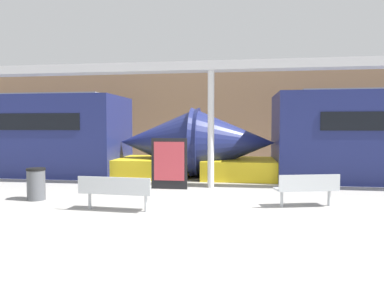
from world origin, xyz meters
TOP-DOWN VIEW (x-y plane):
  - ground_plane at (0.00, 0.00)m, footprint 60.00×60.00m
  - station_wall at (0.00, 11.47)m, footprint 56.00×0.20m
  - train_right at (-8.47, 6.15)m, footprint 16.20×2.93m
  - bench_near at (-1.54, 0.67)m, footprint 1.75×0.54m
  - bench_far at (2.85, 1.67)m, footprint 1.55×0.79m
  - trash_bin at (-4.04, 1.52)m, footprint 0.48×0.48m
  - poster_board at (-0.89, 3.53)m, footprint 1.11×0.07m
  - support_column_near at (0.35, 3.98)m, footprint 0.21×0.21m
  - canopy_beam at (0.35, 3.98)m, footprint 28.00×0.60m

SIDE VIEW (x-z plane):
  - ground_plane at x=0.00m, z-range 0.00..0.00m
  - trash_bin at x=-4.04m, z-range 0.00..0.84m
  - bench_far at x=2.85m, z-range 0.08..0.88m
  - bench_near at x=-1.54m, z-range 0.08..0.88m
  - poster_board at x=-0.89m, z-range 0.01..1.57m
  - train_right at x=-8.47m, z-range -0.10..3.10m
  - support_column_near at x=0.35m, z-range 0.00..3.64m
  - station_wall at x=0.00m, z-range 0.00..5.00m
  - canopy_beam at x=0.35m, z-range 3.64..3.92m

